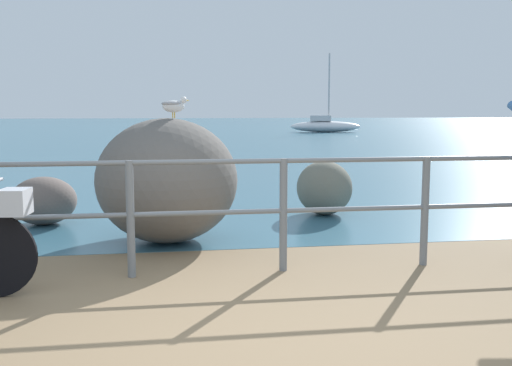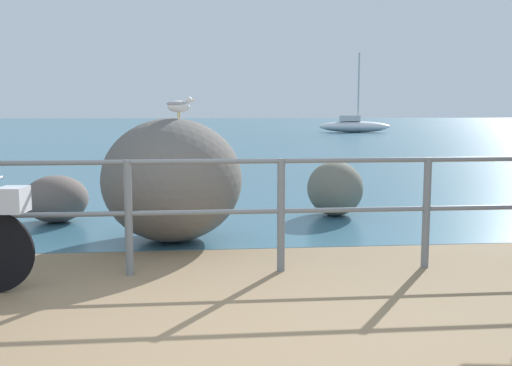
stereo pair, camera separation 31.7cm
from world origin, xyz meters
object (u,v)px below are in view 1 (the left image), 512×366
object	(u,v)px
breakwater_boulder_right	(324,188)
breakwater_boulder_main	(167,180)
breakwater_boulder_left	(44,201)
seagull	(174,105)
sailboat	(325,126)

from	to	relation	value
breakwater_boulder_right	breakwater_boulder_main	bearing A→B (deg)	-147.86
breakwater_boulder_main	breakwater_boulder_left	distance (m)	2.00
seagull	sailboat	xyz separation A→B (m)	(9.89, 29.68, -1.07)
breakwater_boulder_left	sailboat	distance (m)	30.70
breakwater_boulder_right	seagull	distance (m)	2.72
sailboat	breakwater_boulder_right	bearing A→B (deg)	-91.67
breakwater_boulder_main	breakwater_boulder_right	distance (m)	2.56
breakwater_boulder_left	seagull	distance (m)	2.36
breakwater_boulder_left	breakwater_boulder_right	world-z (taller)	breakwater_boulder_right
sailboat	breakwater_boulder_left	bearing A→B (deg)	-98.27
seagull	breakwater_boulder_main	bearing A→B (deg)	148.57
breakwater_boulder_main	breakwater_boulder_right	world-z (taller)	breakwater_boulder_main
breakwater_boulder_right	sailboat	size ratio (longest dim) A/B	0.18
breakwater_boulder_left	sailboat	world-z (taller)	sailboat
sailboat	seagull	bearing A→B (deg)	-94.65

